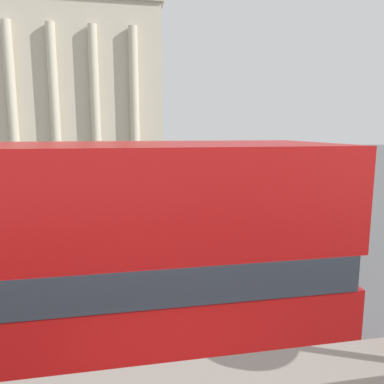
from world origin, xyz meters
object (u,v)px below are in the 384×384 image
Objects in this scene: traffic_light_far at (157,161)px; pedestrian_grey at (322,222)px; car_navy at (10,185)px; traffic_light_mid at (143,171)px; pedestrian_red at (107,177)px; plaza_building_left at (30,92)px; traffic_light_near at (284,188)px; pedestrian_blue at (198,179)px; pedestrian_white at (355,202)px.

traffic_light_far is 15.49m from pedestrian_grey.
pedestrian_grey reaches higher than car_navy.
pedestrian_grey is (6.11, -6.00, -1.35)m from traffic_light_mid.
pedestrian_red reaches higher than car_navy.
traffic_light_near is (15.17, -36.51, -6.26)m from plaza_building_left.
traffic_light_mid reaches higher than traffic_light_far.
pedestrian_grey is at bearing -72.94° from traffic_light_far.
pedestrian_blue is at bearing -54.23° from plaza_building_left.
traffic_light_mid is at bearing -3.79° from car_navy.
pedestrian_white reaches higher than car_navy.
traffic_light_near is 18.41m from pedestrian_red.
car_navy is 2.63× the size of pedestrian_red.
traffic_light_far is at bearing 123.38° from pedestrian_red.
traffic_light_far reaches higher than pedestrian_grey.
car_navy is (-8.33, 8.49, -1.67)m from traffic_light_mid.
pedestrian_red is 6.83m from pedestrian_blue.
pedestrian_grey is at bearing -3.35° from car_navy.
pedestrian_white is (21.10, -31.62, -7.86)m from plaza_building_left.
plaza_building_left is 18.70× the size of pedestrian_blue.
pedestrian_red is 18.09m from pedestrian_grey.
plaza_building_left reaches higher than pedestrian_red.
plaza_building_left reaches higher than pedestrian_white.
pedestrian_blue is at bearing 151.26° from pedestrian_white.
pedestrian_blue reaches higher than car_navy.
traffic_light_near is at bearing 127.49° from pedestrian_grey.
pedestrian_grey is 1.11× the size of pedestrian_blue.
pedestrian_white is at bearing -56.28° from plaza_building_left.
traffic_light_near reaches higher than traffic_light_mid.
pedestrian_white is (9.99, -2.25, -1.46)m from traffic_light_mid.
plaza_building_left reaches higher than traffic_light_far.
traffic_light_near is at bearing 73.84° from pedestrian_red.
pedestrian_grey is at bearing 29.10° from traffic_light_near.
pedestrian_red is 1.00× the size of pedestrian_blue.
traffic_light_mid is at bearing 53.91° from pedestrian_grey.
traffic_light_mid reaches higher than pedestrian_white.
plaza_building_left is 40.09m from pedestrian_grey.
traffic_light_mid is 8.66m from pedestrian_grey.
pedestrian_white is 17.28m from pedestrian_red.
pedestrian_grey is (8.13, -16.16, 0.11)m from pedestrian_red.
traffic_light_mid is at bearing -100.17° from traffic_light_far.
pedestrian_red is at bearing 56.61° from car_navy.
plaza_building_left is at bearing 34.35° from pedestrian_grey.
traffic_light_near is 7.85m from pedestrian_white.
pedestrian_white is 1.00× the size of pedestrian_blue.
traffic_light_near reaches higher than pedestrian_white.
plaza_building_left reaches higher than traffic_light_near.
pedestrian_red is (-2.03, 10.16, -1.46)m from traffic_light_mid.
pedestrian_red is at bearing 14.71° from pedestrian_blue.
traffic_light_far is at bearing 16.25° from pedestrian_blue.
car_navy is 2.38× the size of pedestrian_grey.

